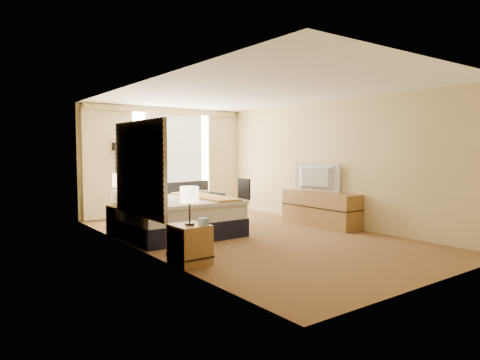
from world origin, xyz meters
TOP-DOWN VIEW (x-y plane):
  - floor at (0.00, 0.00)m, footprint 4.20×7.00m
  - ceiling at (0.00, 0.00)m, footprint 4.20×7.00m
  - wall_back at (0.00, 3.50)m, footprint 4.20×0.02m
  - wall_front at (0.00, -3.50)m, footprint 4.20×0.02m
  - wall_left at (-2.10, 0.00)m, footprint 0.02×7.00m
  - wall_right at (2.10, 0.00)m, footprint 0.02×7.00m
  - headboard at (-2.06, 0.20)m, footprint 0.06×1.85m
  - nightstand_left at (-1.87, -1.05)m, footprint 0.45×0.52m
  - nightstand_right at (-1.87, 1.45)m, footprint 0.45×0.52m
  - media_dresser at (1.83, 0.00)m, footprint 0.50×1.80m
  - window at (0.25, 3.47)m, footprint 2.30×0.02m
  - curtains at (-0.00, 3.39)m, footprint 4.12×0.19m
  - bed at (-1.06, 0.85)m, footprint 1.97×1.80m
  - loveseat at (0.23, 2.49)m, footprint 1.42×0.89m
  - floor_lamp at (-1.30, 3.30)m, footprint 0.22×0.22m
  - desk_chair at (0.71, 1.29)m, footprint 0.46×0.46m
  - lamp_left at (-1.91, -1.12)m, footprint 0.25×0.25m
  - lamp_right at (-1.92, 1.38)m, footprint 0.28×0.28m
  - tissue_box at (-1.74, -1.21)m, footprint 0.11×0.11m
  - telephone at (-1.79, 1.39)m, footprint 0.18×0.15m
  - television at (1.78, 0.12)m, footprint 0.38×1.06m

SIDE VIEW (x-z plane):
  - floor at x=0.00m, z-range -0.01..0.01m
  - loveseat at x=0.23m, z-range -0.14..0.69m
  - nightstand_left at x=-1.87m, z-range 0.00..0.55m
  - nightstand_right at x=-1.87m, z-range 0.00..0.55m
  - media_dresser at x=1.83m, z-range 0.00..0.70m
  - bed at x=-1.06m, z-range -0.13..0.83m
  - desk_chair at x=0.71m, z-range -0.05..0.90m
  - telephone at x=-1.79m, z-range 0.55..0.61m
  - tissue_box at x=-1.74m, z-range 0.55..0.65m
  - lamp_left at x=-1.91m, z-range 0.70..1.23m
  - television at x=1.78m, z-range 0.70..1.31m
  - lamp_right at x=-1.92m, z-range 0.71..1.31m
  - floor_lamp at x=-1.30m, z-range 0.36..2.10m
  - headboard at x=-2.06m, z-range 0.53..2.03m
  - wall_back at x=0.00m, z-range 0.00..2.60m
  - wall_front at x=0.00m, z-range 0.00..2.60m
  - wall_left at x=-2.10m, z-range 0.00..2.60m
  - wall_right at x=2.10m, z-range 0.00..2.60m
  - window at x=0.25m, z-range 0.17..2.47m
  - curtains at x=0.00m, z-range 0.13..2.69m
  - ceiling at x=0.00m, z-range 2.59..2.61m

